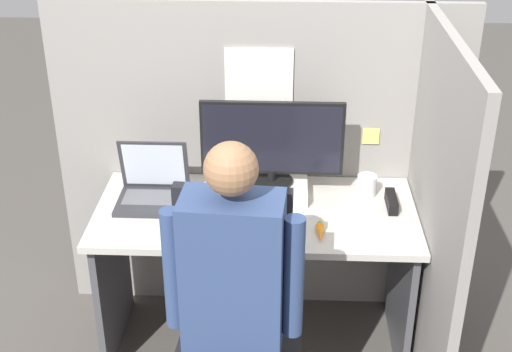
{
  "coord_description": "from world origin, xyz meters",
  "views": [
    {
      "loc": [
        0.12,
        -2.31,
        2.27
      ],
      "look_at": [
        0.01,
        0.16,
        0.97
      ],
      "focal_mm": 50.0,
      "sensor_mm": 36.0,
      "label": 1
    }
  ],
  "objects_px": {
    "paper_box": "(271,188)",
    "coffee_mug": "(367,185)",
    "carrot_toy": "(320,233)",
    "office_chair": "(234,330)",
    "person": "(233,303)",
    "monitor": "(272,142)",
    "stapler": "(391,201)",
    "laptop": "(153,190)"
  },
  "relations": [
    {
      "from": "monitor",
      "to": "office_chair",
      "type": "xyz_separation_m",
      "value": [
        -0.12,
        -0.71,
        -0.45
      ]
    },
    {
      "from": "person",
      "to": "stapler",
      "type": "bearing_deg",
      "value": 50.78
    },
    {
      "from": "paper_box",
      "to": "stapler",
      "type": "distance_m",
      "value": 0.53
    },
    {
      "from": "laptop",
      "to": "coffee_mug",
      "type": "relative_size",
      "value": 3.23
    },
    {
      "from": "stapler",
      "to": "person",
      "type": "bearing_deg",
      "value": -129.22
    },
    {
      "from": "laptop",
      "to": "office_chair",
      "type": "distance_m",
      "value": 0.78
    },
    {
      "from": "laptop",
      "to": "carrot_toy",
      "type": "distance_m",
      "value": 0.77
    },
    {
      "from": "stapler",
      "to": "coffee_mug",
      "type": "distance_m",
      "value": 0.15
    },
    {
      "from": "stapler",
      "to": "office_chair",
      "type": "bearing_deg",
      "value": -136.07
    },
    {
      "from": "person",
      "to": "coffee_mug",
      "type": "bearing_deg",
      "value": 58.8
    },
    {
      "from": "laptop",
      "to": "monitor",
      "type": "bearing_deg",
      "value": 8.7
    },
    {
      "from": "paper_box",
      "to": "coffee_mug",
      "type": "distance_m",
      "value": 0.42
    },
    {
      "from": "stapler",
      "to": "coffee_mug",
      "type": "bearing_deg",
      "value": 132.22
    },
    {
      "from": "coffee_mug",
      "to": "monitor",
      "type": "bearing_deg",
      "value": -178.03
    },
    {
      "from": "paper_box",
      "to": "person",
      "type": "xyz_separation_m",
      "value": [
        -0.11,
        -0.86,
        0.02
      ]
    },
    {
      "from": "laptop",
      "to": "person",
      "type": "xyz_separation_m",
      "value": [
        0.41,
        -0.78,
        0.0
      ]
    },
    {
      "from": "paper_box",
      "to": "monitor",
      "type": "relative_size",
      "value": 0.51
    },
    {
      "from": "person",
      "to": "coffee_mug",
      "type": "height_order",
      "value": "person"
    },
    {
      "from": "paper_box",
      "to": "office_chair",
      "type": "height_order",
      "value": "office_chair"
    },
    {
      "from": "paper_box",
      "to": "carrot_toy",
      "type": "bearing_deg",
      "value": -59.28
    },
    {
      "from": "office_chair",
      "to": "person",
      "type": "distance_m",
      "value": 0.29
    },
    {
      "from": "carrot_toy",
      "to": "coffee_mug",
      "type": "height_order",
      "value": "coffee_mug"
    },
    {
      "from": "laptop",
      "to": "coffee_mug",
      "type": "bearing_deg",
      "value": 5.69
    },
    {
      "from": "carrot_toy",
      "to": "office_chair",
      "type": "relative_size",
      "value": 0.13
    },
    {
      "from": "paper_box",
      "to": "coffee_mug",
      "type": "height_order",
      "value": "coffee_mug"
    },
    {
      "from": "person",
      "to": "paper_box",
      "type": "bearing_deg",
      "value": 82.83
    },
    {
      "from": "carrot_toy",
      "to": "person",
      "type": "distance_m",
      "value": 0.6
    },
    {
      "from": "coffee_mug",
      "to": "person",
      "type": "bearing_deg",
      "value": -121.2
    },
    {
      "from": "paper_box",
      "to": "coffee_mug",
      "type": "relative_size",
      "value": 3.4
    },
    {
      "from": "office_chair",
      "to": "coffee_mug",
      "type": "bearing_deg",
      "value": 53.14
    },
    {
      "from": "paper_box",
      "to": "carrot_toy",
      "type": "height_order",
      "value": "paper_box"
    },
    {
      "from": "coffee_mug",
      "to": "office_chair",
      "type": "bearing_deg",
      "value": -126.86
    },
    {
      "from": "laptop",
      "to": "person",
      "type": "distance_m",
      "value": 0.88
    },
    {
      "from": "paper_box",
      "to": "person",
      "type": "distance_m",
      "value": 0.87
    },
    {
      "from": "paper_box",
      "to": "monitor",
      "type": "xyz_separation_m",
      "value": [
        0.0,
        0.0,
        0.23
      ]
    },
    {
      "from": "carrot_toy",
      "to": "person",
      "type": "relative_size",
      "value": 0.1
    },
    {
      "from": "paper_box",
      "to": "monitor",
      "type": "bearing_deg",
      "value": 90.0
    },
    {
      "from": "carrot_toy",
      "to": "office_chair",
      "type": "bearing_deg",
      "value": -131.92
    },
    {
      "from": "office_chair",
      "to": "person",
      "type": "relative_size",
      "value": 0.78
    },
    {
      "from": "monitor",
      "to": "stapler",
      "type": "xyz_separation_m",
      "value": [
        0.52,
        -0.09,
        -0.23
      ]
    },
    {
      "from": "stapler",
      "to": "coffee_mug",
      "type": "height_order",
      "value": "coffee_mug"
    },
    {
      "from": "paper_box",
      "to": "laptop",
      "type": "relative_size",
      "value": 1.05
    }
  ]
}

